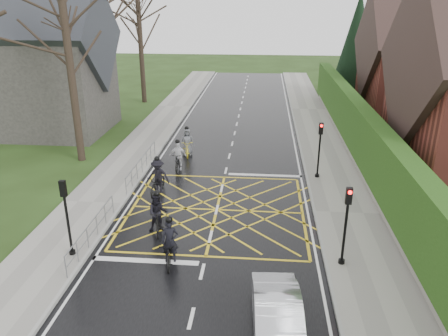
% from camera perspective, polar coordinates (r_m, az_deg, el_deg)
% --- Properties ---
extents(ground, '(120.00, 120.00, 0.00)m').
position_cam_1_polar(ground, '(20.66, -0.95, -5.49)').
color(ground, black).
rests_on(ground, ground).
extents(road, '(9.00, 80.00, 0.01)m').
position_cam_1_polar(road, '(20.66, -0.95, -5.47)').
color(road, black).
rests_on(road, ground).
extents(sidewalk_right, '(3.00, 80.00, 0.15)m').
position_cam_1_polar(sidewalk_right, '(20.91, 15.71, -5.77)').
color(sidewalk_right, gray).
rests_on(sidewalk_right, ground).
extents(sidewalk_left, '(3.00, 80.00, 0.15)m').
position_cam_1_polar(sidewalk_left, '(22.04, -16.71, -4.44)').
color(sidewalk_left, gray).
rests_on(sidewalk_left, ground).
extents(stone_wall, '(0.50, 38.00, 0.70)m').
position_cam_1_polar(stone_wall, '(26.56, 17.35, 0.59)').
color(stone_wall, slate).
rests_on(stone_wall, ground).
extents(hedge, '(0.90, 38.00, 2.80)m').
position_cam_1_polar(hedge, '(26.02, 17.77, 4.20)').
color(hedge, '#1D3D10').
rests_on(hedge, stone_wall).
extents(house_far, '(9.80, 8.80, 10.30)m').
position_cam_1_polar(house_far, '(38.81, 24.90, 12.10)').
color(house_far, maroon).
rests_on(house_far, ground).
extents(conifer, '(4.60, 4.60, 10.00)m').
position_cam_1_polar(conifer, '(45.38, 16.87, 15.03)').
color(conifer, black).
rests_on(conifer, ground).
extents(church, '(8.80, 7.80, 11.00)m').
position_cam_1_polar(church, '(34.36, -22.31, 12.47)').
color(church, '#2D2B28').
rests_on(church, ground).
extents(tree_near, '(9.24, 9.24, 11.44)m').
position_cam_1_polar(tree_near, '(26.73, -20.06, 17.12)').
color(tree_near, black).
rests_on(tree_near, ground).
extents(tree_mid, '(10.08, 10.08, 12.48)m').
position_cam_1_polar(tree_mid, '(34.49, -16.13, 19.44)').
color(tree_mid, black).
rests_on(tree_mid, ground).
extents(tree_far, '(8.40, 8.40, 10.40)m').
position_cam_1_polar(tree_far, '(41.93, -11.01, 18.09)').
color(tree_far, black).
rests_on(tree_far, ground).
extents(railing_south, '(0.05, 5.04, 1.03)m').
position_cam_1_polar(railing_south, '(18.37, -16.89, -7.40)').
color(railing_south, slate).
rests_on(railing_south, ground).
extents(railing_north, '(0.05, 6.04, 1.03)m').
position_cam_1_polar(railing_north, '(24.81, -10.71, 0.84)').
color(railing_north, slate).
rests_on(railing_north, ground).
extents(traffic_light_ne, '(0.24, 0.31, 3.21)m').
position_cam_1_polar(traffic_light_ne, '(23.99, 12.32, 2.21)').
color(traffic_light_ne, black).
rests_on(traffic_light_ne, ground).
extents(traffic_light_se, '(0.24, 0.31, 3.21)m').
position_cam_1_polar(traffic_light_se, '(16.36, 15.57, -7.46)').
color(traffic_light_se, black).
rests_on(traffic_light_se, ground).
extents(traffic_light_sw, '(0.24, 0.31, 3.21)m').
position_cam_1_polar(traffic_light_sw, '(17.34, -19.77, -6.27)').
color(traffic_light_sw, black).
rests_on(traffic_light_sw, ground).
extents(cyclist_rear, '(0.94, 2.03, 1.90)m').
position_cam_1_polar(cyclist_rear, '(16.69, -7.07, -10.30)').
color(cyclist_rear, black).
rests_on(cyclist_rear, ground).
extents(cyclist_back, '(0.96, 1.95, 1.89)m').
position_cam_1_polar(cyclist_back, '(18.74, -8.65, -6.29)').
color(cyclist_back, black).
rests_on(cyclist_back, ground).
extents(cyclist_mid, '(1.23, 2.10, 1.98)m').
position_cam_1_polar(cyclist_mid, '(22.34, -8.63, -1.54)').
color(cyclist_mid, black).
rests_on(cyclist_mid, ground).
extents(cyclist_front, '(0.99, 1.84, 1.82)m').
position_cam_1_polar(cyclist_front, '(25.27, -6.04, 1.21)').
color(cyclist_front, black).
rests_on(cyclist_front, ground).
extents(cyclist_lead, '(1.07, 2.03, 1.88)m').
position_cam_1_polar(cyclist_lead, '(27.63, -4.85, 2.98)').
color(cyclist_lead, yellow).
rests_on(cyclist_lead, ground).
extents(car, '(1.65, 4.07, 1.31)m').
position_cam_1_polar(car, '(13.43, 7.04, -19.10)').
color(car, '#B6B7BD').
rests_on(car, ground).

